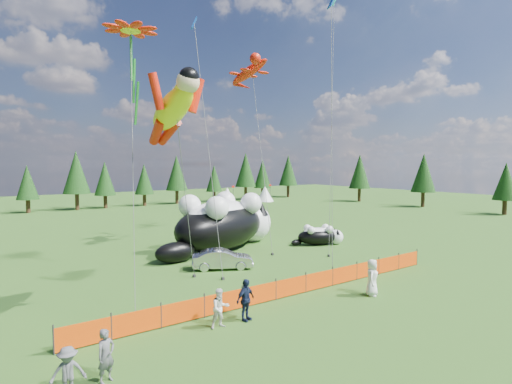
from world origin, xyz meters
TOP-DOWN VIEW (x-y plane):
  - ground at (0.00, 0.00)m, footprint 160.00×160.00m
  - safety_fence at (0.00, -3.00)m, footprint 22.06×0.06m
  - tree_line at (0.00, 45.00)m, footprint 90.00×4.00m
  - festival_tents at (11.00, 40.00)m, footprint 50.00×3.20m
  - cat_large at (3.11, 8.88)m, footprint 11.94×7.34m
  - cat_small at (10.47, 5.66)m, footprint 4.38×2.91m
  - car at (-0.18, 3.67)m, footprint 4.11×2.97m
  - spectator_a at (-9.94, -5.90)m, footprint 0.73×0.62m
  - spectator_b at (-4.97, -4.34)m, footprint 0.83×0.52m
  - spectator_c at (-3.69, -4.31)m, footprint 1.18×0.81m
  - spectator_d at (-11.08, -6.18)m, footprint 1.06×0.66m
  - spectator_e at (3.48, -5.31)m, footprint 1.10×1.00m
  - superhero_kite at (-5.36, -0.67)m, footprint 4.92×5.92m
  - gecko_kite at (7.13, 11.34)m, footprint 4.52×9.86m
  - flower_kite at (-5.93, 3.38)m, footprint 3.74×7.17m
  - diamond_kite_a at (-0.69, 6.18)m, footprint 1.13×5.50m
  - diamond_kite_b at (13.96, 7.78)m, footprint 6.97×6.45m
  - diamond_kite_c at (5.14, -0.55)m, footprint 2.33×2.94m

SIDE VIEW (x-z plane):
  - ground at x=0.00m, z-range 0.00..0.00m
  - safety_fence at x=0.00m, z-range -0.05..1.05m
  - car at x=-0.18m, z-range 0.00..1.29m
  - spectator_d at x=-11.08m, z-range 0.00..1.55m
  - cat_small at x=10.47m, z-range -0.04..1.63m
  - spectator_b at x=-4.97m, z-range 0.00..1.65m
  - spectator_a at x=-9.94m, z-range 0.00..1.69m
  - spectator_c at x=-3.69m, z-range 0.00..1.83m
  - spectator_e at x=3.48m, z-range 0.00..1.89m
  - festival_tents at x=11.00m, z-range 0.00..2.80m
  - cat_large at x=3.11m, z-range -0.11..4.36m
  - tree_line at x=0.00m, z-range 0.00..8.00m
  - superhero_kite at x=-5.36m, z-range 3.49..15.22m
  - flower_kite at x=-5.93m, z-range 6.35..21.22m
  - gecko_kite at x=7.13m, z-range 6.54..23.31m
  - diamond_kite_a at x=-0.69m, z-range 6.83..24.02m
  - diamond_kite_c at x=5.14m, z-range 7.01..24.41m
  - diamond_kite_b at x=13.96m, z-range 8.79..31.95m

